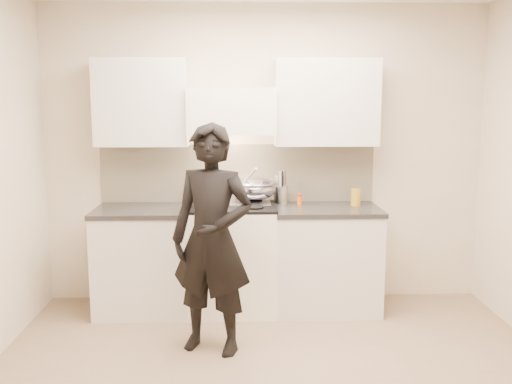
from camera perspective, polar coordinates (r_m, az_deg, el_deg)
room_shell at (r=3.84m, az=1.01°, el=5.48°), size 4.04×3.54×2.70m
stove at (r=5.07m, az=-2.37°, el=-6.52°), size 0.76×0.65×0.96m
counter_right at (r=5.13m, az=6.99°, el=-6.55°), size 0.92×0.67×0.92m
counter_left at (r=5.14m, az=-11.15°, el=-6.63°), size 0.82×0.67×0.92m
wok at (r=5.09m, az=-0.18°, el=0.39°), size 0.41×0.49×0.33m
stock_pot at (r=4.84m, az=-4.79°, el=-0.39°), size 0.36×0.30×0.17m
utensil_crock at (r=5.16m, az=2.61°, el=-0.14°), size 0.11×0.11×0.30m
spice_jar at (r=5.11m, az=4.36°, el=-0.71°), size 0.04×0.04×0.10m
oil_glass at (r=5.13m, az=9.94°, el=-0.52°), size 0.09×0.09×0.15m
person at (r=4.17m, az=-4.43°, el=-4.75°), size 0.72×0.59×1.69m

